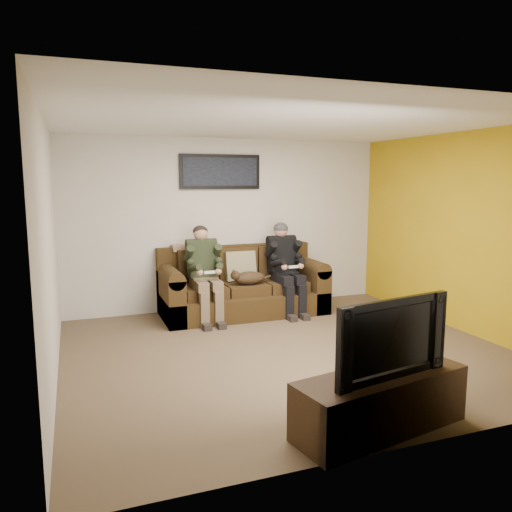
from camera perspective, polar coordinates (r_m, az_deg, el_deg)
name	(u,v)px	position (r m, az deg, el deg)	size (l,w,h in m)	color
floor	(287,351)	(5.94, 3.58, -10.79)	(5.00, 5.00, 0.00)	brown
ceiling	(289,122)	(5.63, 3.84, 15.01)	(5.00, 5.00, 0.00)	silver
wall_back	(229,224)	(7.74, -3.07, 3.64)	(5.00, 5.00, 0.00)	beige
wall_front	(417,276)	(3.72, 17.90, -2.23)	(5.00, 5.00, 0.00)	beige
wall_left	(49,251)	(5.16, -22.56, 0.48)	(4.50, 4.50, 0.00)	beige
wall_right	(464,233)	(7.03, 22.70, 2.48)	(4.50, 4.50, 0.00)	beige
accent_wall_right	(464,233)	(7.02, 22.64, 2.47)	(4.50, 4.50, 0.00)	#BA9512
sofa	(241,288)	(7.50, -1.68, -3.68)	(2.41, 1.04, 0.98)	#372610
throw_pillow	(240,266)	(7.48, -1.80, -1.16)	(0.46, 0.13, 0.44)	#8F865D
throw_blanket	(188,247)	(7.49, -7.75, 0.98)	(0.49, 0.24, 0.09)	#C7AB92
person_left	(204,267)	(7.07, -5.96, -1.27)	(0.51, 0.87, 1.34)	brown
person_right	(285,262)	(7.46, 3.33, -0.68)	(0.51, 0.86, 1.35)	black
cat	(248,278)	(7.20, -0.90, -2.49)	(0.66, 0.26, 0.24)	#45311B
framed_poster	(220,172)	(7.63, -4.10, 9.58)	(1.25, 0.05, 0.52)	black
tv_stand	(381,402)	(4.24, 14.04, -15.88)	(1.48, 0.48, 0.46)	#322110
television	(383,335)	(4.05, 14.33, -8.79)	(1.10, 0.14, 0.63)	black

